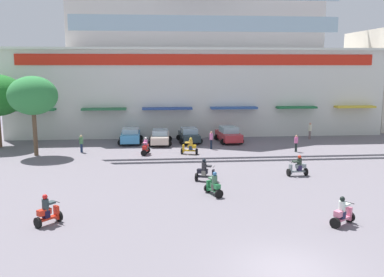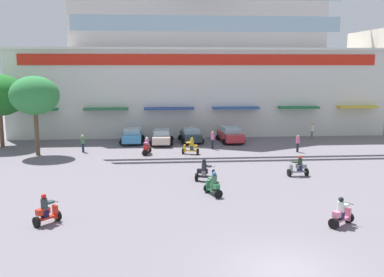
# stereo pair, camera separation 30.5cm
# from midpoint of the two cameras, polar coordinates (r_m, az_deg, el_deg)

# --- Properties ---
(ground_plane) EXTENTS (128.00, 128.00, 0.00)m
(ground_plane) POSITION_cam_midpoint_polar(r_m,az_deg,el_deg) (28.87, 5.06, -5.51)
(ground_plane) COLOR slate
(colonial_building) EXTENTS (40.60, 19.73, 19.32)m
(colonial_building) POSITION_cam_midpoint_polar(r_m,az_deg,el_deg) (51.90, 0.65, 10.80)
(colonial_building) COLOR silver
(colonial_building) RESTS_ON ground
(plaza_tree_2) EXTENTS (4.14, 3.57, 6.78)m
(plaza_tree_2) POSITION_cam_midpoint_polar(r_m,az_deg,el_deg) (38.16, -20.25, 5.43)
(plaza_tree_2) COLOR brown
(plaza_tree_2) RESTS_ON ground
(parked_car_0) EXTENTS (2.45, 4.09, 1.52)m
(parked_car_0) POSITION_cam_midpoint_polar(r_m,az_deg,el_deg) (42.41, -7.85, 0.41)
(parked_car_0) COLOR #3B8AC2
(parked_car_0) RESTS_ON ground
(parked_car_1) EXTENTS (2.43, 4.31, 1.43)m
(parked_car_1) POSITION_cam_midpoint_polar(r_m,az_deg,el_deg) (41.59, -3.88, 0.24)
(parked_car_1) COLOR beige
(parked_car_1) RESTS_ON ground
(parked_car_2) EXTENTS (2.49, 4.04, 1.47)m
(parked_car_2) POSITION_cam_midpoint_polar(r_m,az_deg,el_deg) (42.47, 0.04, 0.47)
(parked_car_2) COLOR #1D2B2F
(parked_car_2) RESTS_ON ground
(parked_car_3) EXTENTS (2.66, 4.34, 1.59)m
(parked_car_3) POSITION_cam_midpoint_polar(r_m,az_deg,el_deg) (42.69, 5.39, 0.54)
(parked_car_3) COLOR #B62B32
(parked_car_3) RESTS_ON ground
(scooter_rider_0) EXTENTS (1.49, 1.26, 1.46)m
(scooter_rider_0) POSITION_cam_midpoint_polar(r_m,az_deg,el_deg) (21.77, 19.88, -9.54)
(scooter_rider_0) COLOR black
(scooter_rider_0) RESTS_ON ground
(scooter_rider_1) EXTENTS (1.45, 0.62, 1.47)m
(scooter_rider_1) POSITION_cam_midpoint_polar(r_m,az_deg,el_deg) (30.44, 14.43, -3.80)
(scooter_rider_1) COLOR black
(scooter_rider_1) RESTS_ON ground
(scooter_rider_3) EXTENTS (1.50, 0.94, 1.54)m
(scooter_rider_3) POSITION_cam_midpoint_polar(r_m,az_deg,el_deg) (28.14, 2.14, -4.56)
(scooter_rider_3) COLOR black
(scooter_rider_3) RESTS_ON ground
(scooter_rider_4) EXTENTS (1.53, 0.88, 1.46)m
(scooter_rider_4) POSITION_cam_midpoint_polar(r_m,az_deg,el_deg) (36.78, 0.07, -1.19)
(scooter_rider_4) COLOR black
(scooter_rider_4) RESTS_ON ground
(scooter_rider_5) EXTENTS (1.01, 1.56, 1.46)m
(scooter_rider_5) POSITION_cam_midpoint_polar(r_m,az_deg,el_deg) (25.18, 3.22, -6.37)
(scooter_rider_5) COLOR black
(scooter_rider_5) RESTS_ON ground
(scooter_rider_6) EXTENTS (1.27, 1.30, 1.55)m
(scooter_rider_6) POSITION_cam_midpoint_polar(r_m,az_deg,el_deg) (21.84, -18.66, -9.31)
(scooter_rider_6) COLOR black
(scooter_rider_6) RESTS_ON ground
(scooter_rider_7) EXTENTS (0.82, 1.48, 1.51)m
(scooter_rider_7) POSITION_cam_midpoint_polar(r_m,az_deg,el_deg) (36.86, -5.88, -1.19)
(scooter_rider_7) COLOR black
(scooter_rider_7) RESTS_ON ground
(pedestrian_0) EXTENTS (0.46, 0.46, 1.53)m
(pedestrian_0) POSITION_cam_midpoint_polar(r_m,az_deg,el_deg) (38.82, 14.28, -0.51)
(pedestrian_0) COLOR black
(pedestrian_0) RESTS_ON ground
(pedestrian_1) EXTENTS (0.51, 0.51, 1.75)m
(pedestrian_1) POSITION_cam_midpoint_polar(r_m,az_deg,el_deg) (45.94, 16.08, 1.11)
(pedestrian_1) COLOR #7C6360
(pedestrian_1) RESTS_ON ground
(pedestrian_2) EXTENTS (0.42, 0.42, 1.58)m
(pedestrian_2) POSITION_cam_midpoint_polar(r_m,az_deg,el_deg) (38.75, -14.29, -0.49)
(pedestrian_2) COLOR #1C2B4C
(pedestrian_2) RESTS_ON ground
(pedestrian_3) EXTENTS (0.32, 0.32, 1.66)m
(pedestrian_3) POSITION_cam_midpoint_polar(r_m,az_deg,el_deg) (38.99, 3.02, -0.05)
(pedestrian_3) COLOR black
(pedestrian_3) RESTS_ON ground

